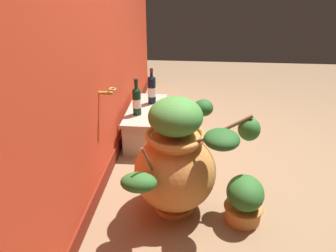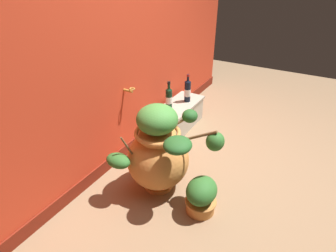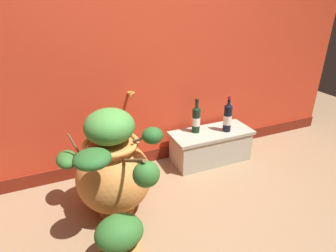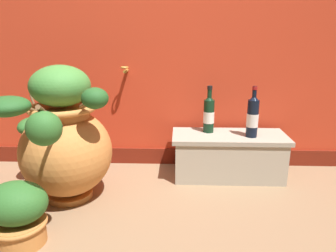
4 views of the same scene
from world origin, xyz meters
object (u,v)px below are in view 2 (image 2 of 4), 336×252
at_px(terracotta_urn, 159,152).
at_px(wine_bottle_left, 188,90).
at_px(wine_bottle_middle, 169,97).
at_px(potted_shrub, 201,195).

xyz_separation_m(terracotta_urn, wine_bottle_left, (1.17, 0.32, 0.08)).
bearing_deg(wine_bottle_middle, terracotta_urn, -155.00).
height_order(terracotta_urn, potted_shrub, terracotta_urn).
relative_size(terracotta_urn, wine_bottle_left, 2.43).
xyz_separation_m(wine_bottle_left, potted_shrub, (-1.25, -0.76, -0.29)).
distance_m(terracotta_urn, potted_shrub, 0.50).
xyz_separation_m(wine_bottle_left, wine_bottle_middle, (-0.28, 0.10, -0.01)).
height_order(terracotta_urn, wine_bottle_middle, terracotta_urn).
relative_size(wine_bottle_middle, potted_shrub, 1.03).
bearing_deg(wine_bottle_left, potted_shrub, -148.62).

